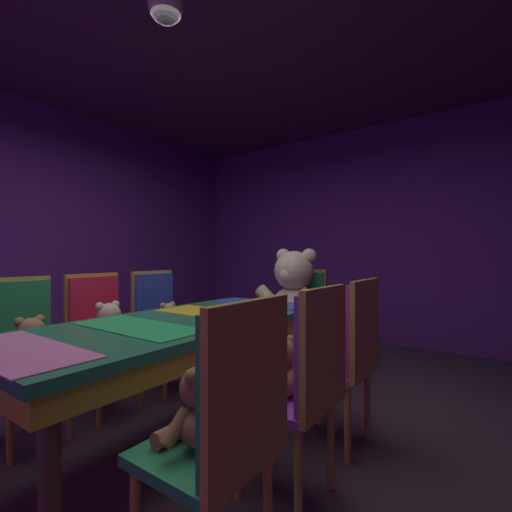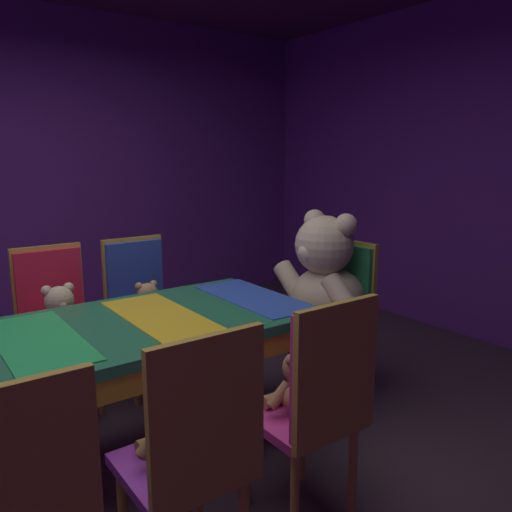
% 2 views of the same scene
% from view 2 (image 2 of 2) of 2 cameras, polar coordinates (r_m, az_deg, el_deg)
% --- Properties ---
extents(ground_plane, '(7.90, 7.90, 0.00)m').
position_cam_2_polar(ground_plane, '(2.78, -15.80, -22.27)').
color(ground_plane, '#3F2D38').
extents(wall_back, '(5.20, 0.12, 2.80)m').
position_cam_2_polar(wall_back, '(4.52, 24.96, 8.75)').
color(wall_back, '#59267F').
rests_on(wall_back, ground_plane).
extents(banquet_table, '(0.90, 2.02, 0.75)m').
position_cam_2_polar(banquet_table, '(2.49, -16.61, -9.60)').
color(banquet_table, '#26724C').
rests_on(banquet_table, ground_plane).
extents(chair_left_1, '(0.42, 0.41, 0.98)m').
position_cam_2_polar(chair_left_1, '(3.30, -21.69, -5.76)').
color(chair_left_1, red).
rests_on(chair_left_1, ground_plane).
extents(teddy_left_1, '(0.27, 0.35, 0.33)m').
position_cam_2_polar(teddy_left_1, '(3.16, -21.02, -6.38)').
color(teddy_left_1, beige).
rests_on(teddy_left_1, chair_left_1).
extents(chair_left_2, '(0.42, 0.41, 0.98)m').
position_cam_2_polar(chair_left_2, '(3.45, -12.96, -4.52)').
color(chair_left_2, '#2D47B2').
rests_on(chair_left_2, ground_plane).
extents(teddy_left_2, '(0.22, 0.28, 0.27)m').
position_cam_2_polar(teddy_left_2, '(3.33, -11.96, -5.46)').
color(teddy_left_2, tan).
rests_on(teddy_left_2, chair_left_2).
extents(chair_right_0, '(0.42, 0.41, 0.98)m').
position_cam_2_polar(chair_right_0, '(1.63, -25.36, -24.30)').
color(chair_right_0, '#268C4C').
rests_on(chair_right_0, ground_plane).
extents(teddy_right_0, '(0.23, 0.30, 0.29)m').
position_cam_2_polar(teddy_right_0, '(1.76, -26.29, -22.17)').
color(teddy_right_0, olive).
rests_on(teddy_right_0, chair_right_0).
extents(chair_right_1, '(0.42, 0.41, 0.98)m').
position_cam_2_polar(chair_right_1, '(1.78, -6.65, -19.92)').
color(chair_right_1, purple).
rests_on(chair_right_1, ground_plane).
extents(teddy_right_1, '(0.23, 0.29, 0.28)m').
position_cam_2_polar(teddy_right_1, '(1.90, -8.88, -18.50)').
color(teddy_right_1, olive).
rests_on(teddy_right_1, chair_right_1).
extents(chair_right_2, '(0.42, 0.41, 0.98)m').
position_cam_2_polar(chair_right_2, '(2.09, 7.31, -14.98)').
color(chair_right_2, '#CC338C').
rests_on(chair_right_2, ground_plane).
extents(teddy_right_2, '(0.22, 0.29, 0.27)m').
position_cam_2_polar(teddy_right_2, '(2.19, 4.66, -14.22)').
color(teddy_right_2, '#9E7247').
rests_on(teddy_right_2, chair_right_2).
extents(throne_chair, '(0.41, 0.42, 0.98)m').
position_cam_2_polar(throne_chair, '(3.31, 9.55, -5.04)').
color(throne_chair, '#268C4C').
rests_on(throne_chair, ground_plane).
extents(king_teddy_bear, '(0.77, 0.59, 0.72)m').
position_cam_2_polar(king_teddy_bear, '(3.15, 7.41, -2.64)').
color(king_teddy_bear, beige).
rests_on(king_teddy_bear, throne_chair).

